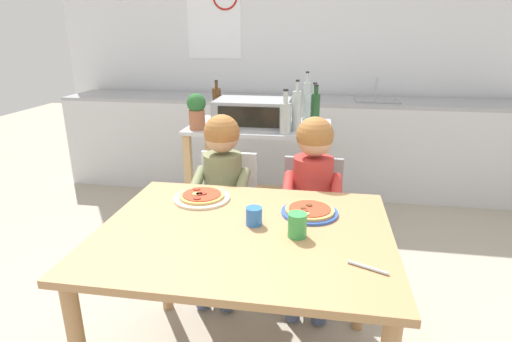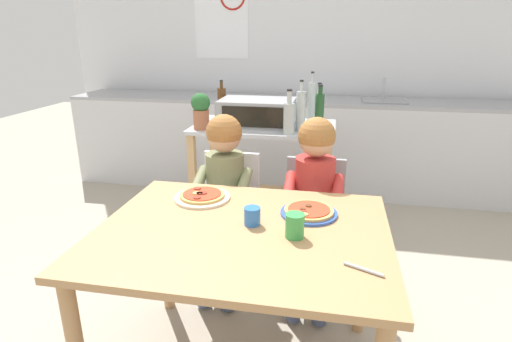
{
  "view_description": "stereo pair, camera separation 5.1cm",
  "coord_description": "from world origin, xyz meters",
  "views": [
    {
      "loc": [
        0.29,
        -1.48,
        1.52
      ],
      "look_at": [
        0.0,
        0.3,
        0.9
      ],
      "focal_mm": 28.73,
      "sensor_mm": 36.0,
      "label": 1
    },
    {
      "loc": [
        0.34,
        -1.47,
        1.52
      ],
      "look_at": [
        0.0,
        0.3,
        0.9
      ],
      "focal_mm": 28.73,
      "sensor_mm": 36.0,
      "label": 2
    }
  ],
  "objects": [
    {
      "name": "drinking_cup_blue",
      "position": [
        0.03,
        0.05,
        0.79
      ],
      "size": [
        0.07,
        0.07,
        0.08
      ],
      "primitive_type": "cylinder",
      "color": "blue",
      "rests_on": "dining_table"
    },
    {
      "name": "back_wall_tiled",
      "position": [
        -0.0,
        2.92,
        1.35
      ],
      "size": [
        5.02,
        0.14,
        2.7
      ],
      "color": "silver",
      "rests_on": "ground"
    },
    {
      "name": "dining_chair_left",
      "position": [
        -0.26,
        0.76,
        0.48
      ],
      "size": [
        0.36,
        0.36,
        0.81
      ],
      "color": "silver",
      "rests_on": "ground"
    },
    {
      "name": "toaster_oven",
      "position": [
        -0.2,
        1.37,
        0.97
      ],
      "size": [
        0.52,
        0.36,
        0.18
      ],
      "color": "#999BA0",
      "rests_on": "kitchen_island_cart"
    },
    {
      "name": "bottle_dark_olive_oil",
      "position": [
        0.24,
        1.31,
        1.01
      ],
      "size": [
        0.06,
        0.06,
        0.3
      ],
      "color": "#1E4723",
      "rests_on": "kitchen_island_cart"
    },
    {
      "name": "bottle_tall_green_wine",
      "position": [
        0.23,
        1.46,
        1.0
      ],
      "size": [
        0.06,
        0.06,
        0.3
      ],
      "color": "#ADB7B2",
      "rests_on": "kitchen_island_cart"
    },
    {
      "name": "drinking_cup_green",
      "position": [
        0.22,
        -0.03,
        0.8
      ],
      "size": [
        0.08,
        0.08,
        0.1
      ],
      "primitive_type": "cylinder",
      "color": "green",
      "rests_on": "dining_table"
    },
    {
      "name": "bottle_clear_vinegar",
      "position": [
        0.06,
        1.14,
        0.99
      ],
      "size": [
        0.07,
        0.07,
        0.29
      ],
      "color": "#ADB7B2",
      "rests_on": "kitchen_island_cart"
    },
    {
      "name": "bottle_squat_spirits",
      "position": [
        0.17,
        1.59,
        1.03
      ],
      "size": [
        0.06,
        0.06,
        0.36
      ],
      "color": "#ADB7B2",
      "rests_on": "kitchen_island_cart"
    },
    {
      "name": "dining_chair_right",
      "position": [
        0.26,
        0.74,
        0.48
      ],
      "size": [
        0.36,
        0.36,
        0.81
      ],
      "color": "gray",
      "rests_on": "ground"
    },
    {
      "name": "dining_table",
      "position": [
        0.0,
        0.0,
        0.65
      ],
      "size": [
        1.19,
        0.94,
        0.75
      ],
      "color": "#AD7F51",
      "rests_on": "ground"
    },
    {
      "name": "child_in_olive_shirt",
      "position": [
        -0.26,
        0.65,
        0.7
      ],
      "size": [
        0.32,
        0.42,
        1.06
      ],
      "color": "#424C6B",
      "rests_on": "ground"
    },
    {
      "name": "pizza_plate_blue_rimmed",
      "position": [
        0.26,
        0.19,
        0.77
      ],
      "size": [
        0.25,
        0.25,
        0.03
      ],
      "color": "#3356B7",
      "rests_on": "dining_table"
    },
    {
      "name": "ground_plane",
      "position": [
        0.0,
        1.14,
        0.0
      ],
      "size": [
        11.42,
        11.42,
        0.0
      ],
      "primitive_type": "plane",
      "color": "#A89E8C"
    },
    {
      "name": "potted_herb_plant",
      "position": [
        -0.55,
        1.17,
        1.02
      ],
      "size": [
        0.13,
        0.13,
        0.25
      ],
      "color": "#9E5B3D",
      "rests_on": "kitchen_island_cart"
    },
    {
      "name": "kitchen_island_cart",
      "position": [
        -0.15,
        1.37,
        0.59
      ],
      "size": [
        1.01,
        0.6,
        0.88
      ],
      "color": "#B7BABF",
      "rests_on": "ground"
    },
    {
      "name": "child_in_red_shirt",
      "position": [
        0.26,
        0.62,
        0.7
      ],
      "size": [
        0.32,
        0.42,
        1.07
      ],
      "color": "#424C6B",
      "rests_on": "ground"
    },
    {
      "name": "pizza_plate_cream",
      "position": [
        -0.26,
        0.28,
        0.77
      ],
      "size": [
        0.27,
        0.27,
        0.03
      ],
      "color": "beige",
      "rests_on": "dining_table"
    },
    {
      "name": "bottle_slim_sauce",
      "position": [
        -0.51,
        1.55,
        1.0
      ],
      "size": [
        0.07,
        0.07,
        0.29
      ],
      "color": "#4C2D14",
      "rests_on": "kitchen_island_cart"
    },
    {
      "name": "serving_spoon",
      "position": [
        0.47,
        -0.22,
        0.76
      ],
      "size": [
        0.13,
        0.07,
        0.01
      ],
      "primitive_type": "cylinder",
      "rotation": [
        0.0,
        1.57,
        2.72
      ],
      "color": "#B7BABF",
      "rests_on": "dining_table"
    },
    {
      "name": "bottle_brown_beer",
      "position": [
        0.12,
        1.24,
        1.02
      ],
      "size": [
        0.06,
        0.06,
        0.34
      ],
      "color": "#ADB7B2",
      "rests_on": "kitchen_island_cart"
    },
    {
      "name": "kitchen_counter",
      "position": [
        0.0,
        2.51,
        0.45
      ],
      "size": [
        4.52,
        0.6,
        1.1
      ],
      "color": "silver",
      "rests_on": "ground"
    }
  ]
}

